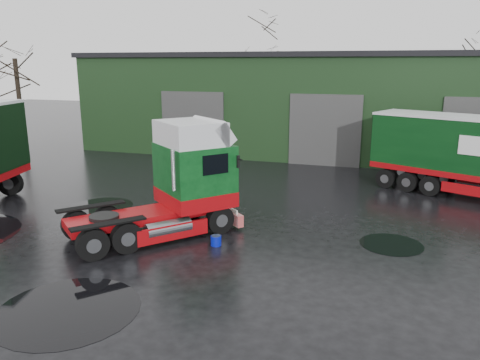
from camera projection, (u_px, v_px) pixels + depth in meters
name	position (u px, v px, depth m)	size (l,w,h in m)	color
ground	(195.00, 254.00, 14.29)	(100.00, 100.00, 0.00)	black
warehouse	(337.00, 101.00, 31.44)	(32.40, 12.40, 6.30)	black
hero_tractor	(147.00, 181.00, 15.30)	(2.61, 6.15, 3.82)	#0C4618
wash_bucket	(216.00, 241.00, 14.92)	(0.34, 0.34, 0.32)	#0813B0
tree_left	(18.00, 86.00, 29.33)	(4.40, 4.40, 8.50)	black
tree_back_a	(261.00, 73.00, 42.64)	(4.40, 4.40, 9.50)	black
tree_back_b	(450.00, 87.00, 38.20)	(4.40, 4.40, 7.50)	black
puddle_0	(68.00, 310.00, 11.03)	(3.40, 3.40, 0.01)	black
puddle_1	(391.00, 244.00, 15.02)	(2.00, 2.00, 0.01)	black
puddle_4	(103.00, 206.00, 19.08)	(2.43, 2.43, 0.01)	black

